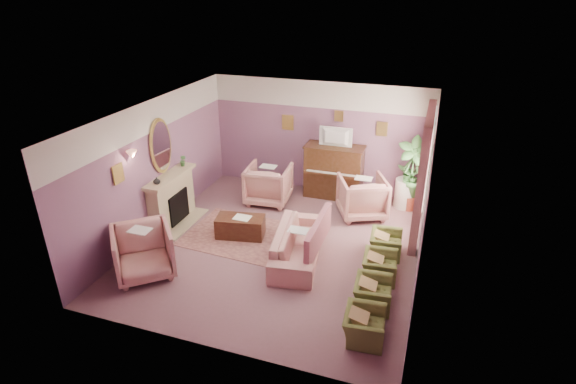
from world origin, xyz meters
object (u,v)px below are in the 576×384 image
(olive_chair_b, at_px, (373,289))
(side_table, at_px, (405,193))
(sofa, at_px, (298,238))
(floral_armchair_left, at_px, (269,182))
(olive_chair_c, at_px, (380,263))
(floral_armchair_front, at_px, (143,250))
(coffee_table, at_px, (240,227))
(olive_chair_d, at_px, (386,240))
(piano, at_px, (334,172))
(floral_armchair_right, at_px, (362,195))
(television, at_px, (335,136))
(olive_chair_a, at_px, (365,321))

(olive_chair_b, height_order, side_table, side_table)
(sofa, relative_size, floral_armchair_left, 2.02)
(olive_chair_c, bearing_deg, floral_armchair_front, -162.71)
(coffee_table, bearing_deg, olive_chair_d, 5.39)
(floral_armchair_front, relative_size, olive_chair_c, 1.49)
(piano, relative_size, floral_armchair_right, 1.34)
(piano, height_order, olive_chair_d, piano)
(television, height_order, olive_chair_c, television)
(olive_chair_d, distance_m, side_table, 2.26)
(floral_armchair_front, bearing_deg, olive_chair_c, 17.29)
(sofa, height_order, side_table, sofa)
(piano, xyz_separation_m, floral_armchair_left, (-1.42, -0.83, -0.13))
(sofa, relative_size, olive_chair_d, 3.01)
(floral_armchair_front, distance_m, side_table, 6.11)
(olive_chair_b, relative_size, olive_chair_d, 1.00)
(coffee_table, height_order, olive_chair_c, olive_chair_c)
(television, distance_m, floral_armchair_left, 1.95)
(floral_armchair_front, distance_m, olive_chair_d, 4.63)
(olive_chair_b, bearing_deg, coffee_table, 155.75)
(floral_armchair_left, bearing_deg, olive_chair_c, -37.02)
(olive_chair_c, bearing_deg, olive_chair_a, -90.00)
(piano, xyz_separation_m, olive_chair_d, (1.61, -2.29, -0.35))
(television, height_order, side_table, television)
(television, relative_size, olive_chair_a, 1.14)
(piano, height_order, sofa, piano)
(olive_chair_b, bearing_deg, olive_chair_d, 90.00)
(floral_armchair_front, height_order, olive_chair_d, floral_armchair_front)
(floral_armchair_right, bearing_deg, olive_chair_a, -79.29)
(floral_armchair_right, bearing_deg, coffee_table, -142.09)
(piano, xyz_separation_m, olive_chair_c, (1.61, -3.11, -0.35))
(piano, xyz_separation_m, olive_chair_a, (1.61, -4.75, -0.35))
(coffee_table, bearing_deg, floral_armchair_right, 37.91)
(floral_armchair_right, height_order, olive_chair_b, floral_armchair_right)
(olive_chair_b, bearing_deg, piano, 112.26)
(television, xyz_separation_m, olive_chair_d, (1.61, -2.24, -1.30))
(piano, relative_size, floral_armchair_left, 1.34)
(coffee_table, relative_size, side_table, 1.43)
(television, xyz_separation_m, olive_chair_c, (1.61, -3.06, -1.30))
(sofa, distance_m, olive_chair_d, 1.75)
(sofa, xyz_separation_m, olive_chair_a, (1.61, -1.80, -0.12))
(floral_armchair_front, relative_size, olive_chair_b, 1.49)
(piano, relative_size, olive_chair_b, 1.99)
(olive_chair_a, bearing_deg, olive_chair_d, 90.00)
(television, height_order, coffee_table, television)
(floral_armchair_left, distance_m, side_table, 3.30)
(piano, height_order, television, television)
(piano, bearing_deg, olive_chair_a, -71.29)
(floral_armchair_left, xyz_separation_m, floral_armchair_right, (2.29, 0.01, 0.00))
(television, height_order, olive_chair_a, television)
(floral_armchair_right, relative_size, olive_chair_d, 1.49)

